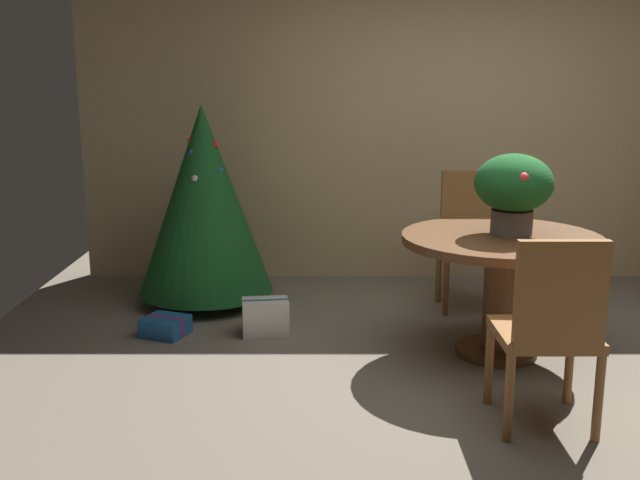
# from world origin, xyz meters

# --- Properties ---
(ground_plane) EXTENTS (6.60, 6.60, 0.00)m
(ground_plane) POSITION_xyz_m (0.00, 0.00, 0.00)
(ground_plane) COLOR #756B5B
(back_wall_panel) EXTENTS (6.00, 0.10, 2.60)m
(back_wall_panel) POSITION_xyz_m (0.00, 2.20, 1.30)
(back_wall_panel) COLOR tan
(back_wall_panel) RESTS_ON ground_plane
(round_dining_table) EXTENTS (1.20, 1.20, 0.75)m
(round_dining_table) POSITION_xyz_m (0.05, 0.35, 0.58)
(round_dining_table) COLOR brown
(round_dining_table) RESTS_ON ground_plane
(flower_vase) EXTENTS (0.46, 0.46, 0.48)m
(flower_vase) POSITION_xyz_m (0.11, 0.38, 1.04)
(flower_vase) COLOR #665B51
(flower_vase) RESTS_ON round_dining_table
(wooden_chair_far) EXTENTS (0.43, 0.38, 1.00)m
(wooden_chair_far) POSITION_xyz_m (0.05, 1.33, 0.57)
(wooden_chair_far) COLOR brown
(wooden_chair_far) RESTS_ON ground_plane
(wooden_chair_near) EXTENTS (0.46, 0.46, 0.97)m
(wooden_chair_near) POSITION_xyz_m (0.05, -0.65, 0.54)
(wooden_chair_near) COLOR brown
(wooden_chair_near) RESTS_ON ground_plane
(holiday_tree) EXTENTS (1.00, 1.00, 1.48)m
(holiday_tree) POSITION_xyz_m (-1.89, 1.41, 0.79)
(holiday_tree) COLOR brown
(holiday_tree) RESTS_ON ground_plane
(gift_box_cream) EXTENTS (0.33, 0.24, 0.24)m
(gift_box_cream) POSITION_xyz_m (-1.40, 0.71, 0.12)
(gift_box_cream) COLOR silver
(gift_box_cream) RESTS_ON ground_plane
(gift_box_blue) EXTENTS (0.34, 0.32, 0.13)m
(gift_box_blue) POSITION_xyz_m (-2.06, 0.68, 0.06)
(gift_box_blue) COLOR #1E569E
(gift_box_blue) RESTS_ON ground_plane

